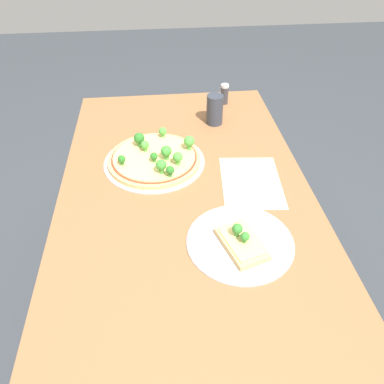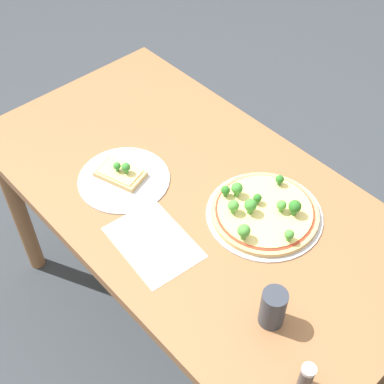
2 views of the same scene
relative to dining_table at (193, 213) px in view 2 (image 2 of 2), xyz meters
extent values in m
plane|color=#33383D|center=(0.00, 0.00, -0.62)|extent=(8.00, 8.00, 0.00)
cube|color=brown|center=(0.00, 0.00, 0.08)|extent=(1.37, 0.74, 0.04)
cylinder|color=brown|center=(-0.62, -0.31, -0.28)|extent=(0.06, 0.06, 0.68)
cylinder|color=brown|center=(-0.62, 0.31, -0.28)|extent=(0.06, 0.06, 0.68)
cylinder|color=#B7B7BC|center=(0.20, 0.09, 0.10)|extent=(0.32, 0.32, 0.00)
cylinder|color=tan|center=(0.20, 0.09, 0.10)|extent=(0.30, 0.30, 0.01)
cylinder|color=#B73823|center=(0.20, 0.09, 0.11)|extent=(0.27, 0.27, 0.00)
cylinder|color=#EACC75|center=(0.20, 0.09, 0.12)|extent=(0.26, 0.26, 0.00)
sphere|color=#479338|center=(0.31, 0.05, 0.14)|extent=(0.03, 0.03, 0.03)
cylinder|color=#51973E|center=(0.31, 0.05, 0.12)|extent=(0.01, 0.01, 0.01)
sphere|color=#479338|center=(0.14, 0.01, 0.15)|extent=(0.03, 0.03, 0.03)
cylinder|color=#51973E|center=(0.14, 0.01, 0.12)|extent=(0.01, 0.01, 0.01)
sphere|color=#286B23|center=(0.16, 0.19, 0.14)|extent=(0.02, 0.02, 0.02)
cylinder|color=#37742D|center=(0.16, 0.19, 0.12)|extent=(0.01, 0.01, 0.01)
sphere|color=#3D8933|center=(0.11, 0.07, 0.15)|extent=(0.03, 0.03, 0.03)
cylinder|color=#488E3A|center=(0.11, 0.07, 0.13)|extent=(0.01, 0.01, 0.01)
sphere|color=#479338|center=(0.23, 0.11, 0.14)|extent=(0.03, 0.03, 0.03)
cylinder|color=#51973E|center=(0.23, 0.11, 0.12)|extent=(0.01, 0.01, 0.01)
sphere|color=#479338|center=(0.22, -0.03, 0.15)|extent=(0.03, 0.03, 0.03)
cylinder|color=#51973E|center=(0.22, -0.03, 0.13)|extent=(0.02, 0.02, 0.02)
sphere|color=#286B23|center=(0.26, 0.13, 0.15)|extent=(0.04, 0.04, 0.04)
cylinder|color=#37742D|center=(0.26, 0.13, 0.13)|extent=(0.02, 0.02, 0.02)
sphere|color=#286B23|center=(0.17, 0.09, 0.14)|extent=(0.02, 0.02, 0.02)
cylinder|color=#37742D|center=(0.17, 0.09, 0.12)|extent=(0.01, 0.01, 0.01)
sphere|color=#286B23|center=(0.09, 0.04, 0.14)|extent=(0.03, 0.03, 0.03)
cylinder|color=#37742D|center=(0.09, 0.04, 0.12)|extent=(0.01, 0.01, 0.01)
sphere|color=#3D8933|center=(0.18, 0.05, 0.15)|extent=(0.03, 0.03, 0.03)
cylinder|color=#488E3A|center=(0.18, 0.05, 0.13)|extent=(0.02, 0.02, 0.02)
cylinder|color=#B7B7BC|center=(-0.17, -0.12, 0.10)|extent=(0.27, 0.27, 0.00)
cube|color=tan|center=(-0.19, -0.12, 0.11)|extent=(0.16, 0.12, 0.02)
cube|color=#EACC75|center=(-0.19, -0.12, 0.12)|extent=(0.13, 0.10, 0.00)
sphere|color=#337A2D|center=(-0.20, -0.12, 0.14)|extent=(0.02, 0.02, 0.02)
cylinder|color=#3F8136|center=(-0.20, -0.12, 0.12)|extent=(0.01, 0.01, 0.01)
sphere|color=#337A2D|center=(-0.17, -0.11, 0.14)|extent=(0.03, 0.03, 0.03)
cylinder|color=#3F8136|center=(-0.17, -0.11, 0.12)|extent=(0.01, 0.01, 0.01)
cylinder|color=#2D333D|center=(0.43, -0.14, 0.15)|extent=(0.06, 0.06, 0.11)
cylinder|color=#333338|center=(0.58, -0.21, 0.13)|extent=(0.03, 0.03, 0.07)
cylinder|color=#B2B2B7|center=(0.58, -0.21, 0.17)|extent=(0.03, 0.03, 0.01)
cube|color=white|center=(0.06, -0.20, 0.09)|extent=(0.26, 0.20, 0.00)
camera|label=1|loc=(-0.80, 0.07, 0.80)|focal=35.00mm
camera|label=2|loc=(0.77, -0.70, 1.23)|focal=50.00mm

